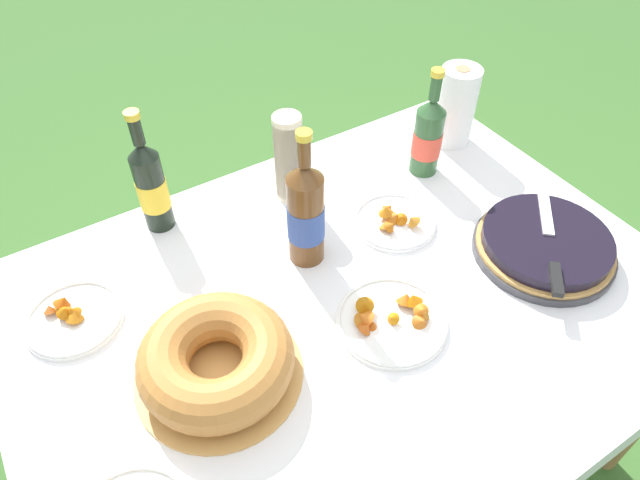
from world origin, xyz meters
The scene contains 14 objects.
ground_plane centered at (0.00, 0.00, 0.00)m, with size 16.00×16.00×0.00m, color #3D6B2D.
garden_table centered at (0.00, 0.00, 0.65)m, with size 1.43×1.06×0.72m.
tablecloth centered at (0.00, 0.00, 0.71)m, with size 1.44×1.07×0.10m.
berry_tart centered at (0.46, -0.13, 0.75)m, with size 0.33×0.33×0.06m.
serving_knife centered at (0.44, -0.15, 0.79)m, with size 0.27×0.29×0.01m.
bundt_cake centered at (-0.32, -0.02, 0.78)m, with size 0.33×0.33×0.11m.
cup_stack centered at (0.06, 0.37, 0.84)m, with size 0.07×0.07×0.24m.
cider_bottle_green centered at (0.42, 0.27, 0.83)m, with size 0.08×0.08×0.30m.
cider_bottle_amber centered at (-0.01, 0.16, 0.86)m, with size 0.08×0.08×0.35m.
juice_bottle_red centered at (-0.26, 0.45, 0.85)m, with size 0.07×0.07×0.32m.
snack_plate_near centered at (-0.53, 0.26, 0.74)m, with size 0.20×0.20×0.06m.
snack_plate_right centered at (0.04, -0.10, 0.74)m, with size 0.24×0.24×0.06m.
snack_plate_far centered at (0.23, 0.14, 0.74)m, with size 0.21×0.21×0.05m.
paper_towel_roll centered at (0.58, 0.34, 0.84)m, with size 0.11×0.11×0.23m.
Camera 1 is at (-0.47, -0.63, 1.70)m, focal length 32.00 mm.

